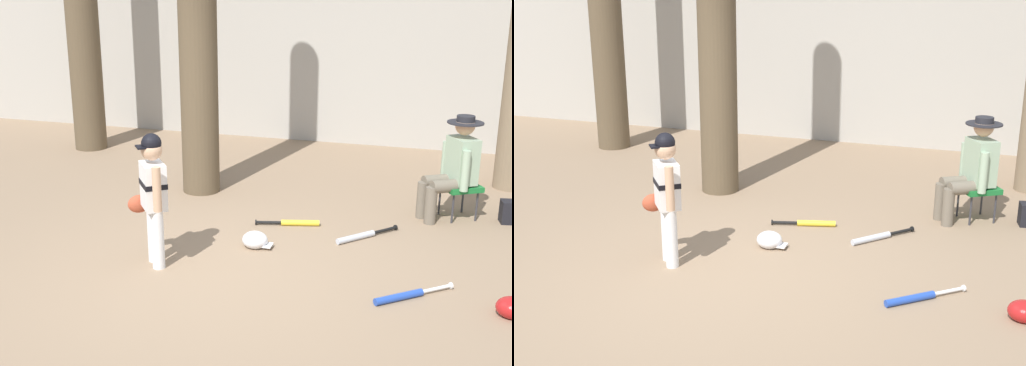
% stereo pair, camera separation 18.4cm
% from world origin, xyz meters
% --- Properties ---
extents(ground_plane, '(60.00, 60.00, 0.00)m').
position_xyz_m(ground_plane, '(0.00, 0.00, 0.00)').
color(ground_plane, '#897056').
extents(concrete_back_wall, '(18.00, 0.36, 2.99)m').
position_xyz_m(concrete_back_wall, '(0.00, 5.59, 1.50)').
color(concrete_back_wall, '#ADA89E').
rests_on(concrete_back_wall, ground).
extents(tree_near_player, '(0.67, 0.67, 5.42)m').
position_xyz_m(tree_near_player, '(-1.07, 2.33, 2.38)').
color(tree_near_player, brown).
rests_on(tree_near_player, ground).
extents(young_ballplayer, '(0.54, 0.49, 1.31)m').
position_xyz_m(young_ballplayer, '(-0.64, 0.05, 0.74)').
color(young_ballplayer, white).
rests_on(young_ballplayer, ground).
extents(folding_stool, '(0.55, 0.55, 0.41)m').
position_xyz_m(folding_stool, '(2.13, 2.27, 0.36)').
color(folding_stool, '#196B2D').
rests_on(folding_stool, ground).
extents(seated_spectator, '(0.66, 0.57, 1.20)m').
position_xyz_m(seated_spectator, '(2.05, 2.22, 0.64)').
color(seated_spectator, '#6B6051').
rests_on(seated_spectator, ground).
extents(bat_aluminum_silver, '(0.58, 0.65, 0.07)m').
position_xyz_m(bat_aluminum_silver, '(1.17, 1.28, 0.03)').
color(bat_aluminum_silver, '#B7BCC6').
rests_on(bat_aluminum_silver, ground).
extents(bat_yellow_trainer, '(0.71, 0.24, 0.07)m').
position_xyz_m(bat_yellow_trainer, '(0.41, 1.46, 0.03)').
color(bat_yellow_trainer, yellow).
rests_on(bat_yellow_trainer, ground).
extents(bat_blue_youth, '(0.65, 0.57, 0.07)m').
position_xyz_m(bat_blue_youth, '(1.75, 0.02, 0.03)').
color(bat_blue_youth, '#2347AD').
rests_on(bat_blue_youth, ground).
extents(batting_helmet_red, '(0.31, 0.24, 0.18)m').
position_xyz_m(batting_helmet_red, '(2.63, -0.03, 0.08)').
color(batting_helmet_red, '#A81919').
rests_on(batting_helmet_red, ground).
extents(batting_helmet_white, '(0.32, 0.24, 0.18)m').
position_xyz_m(batting_helmet_white, '(0.17, 0.73, 0.08)').
color(batting_helmet_white, silver).
rests_on(batting_helmet_white, ground).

